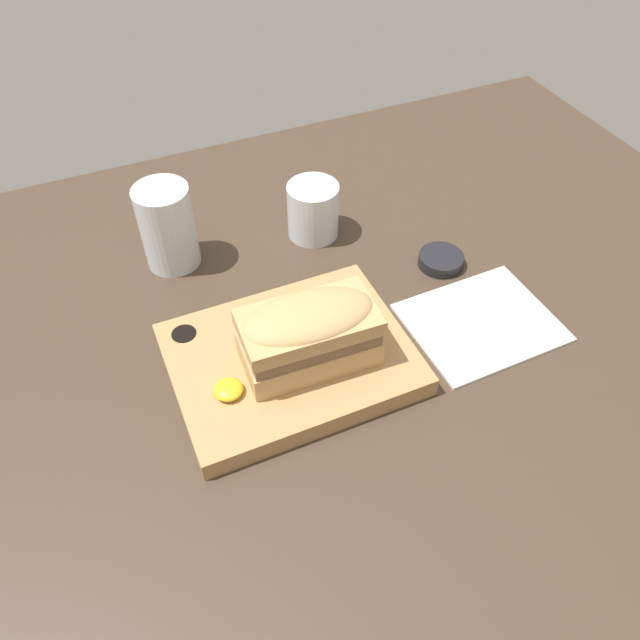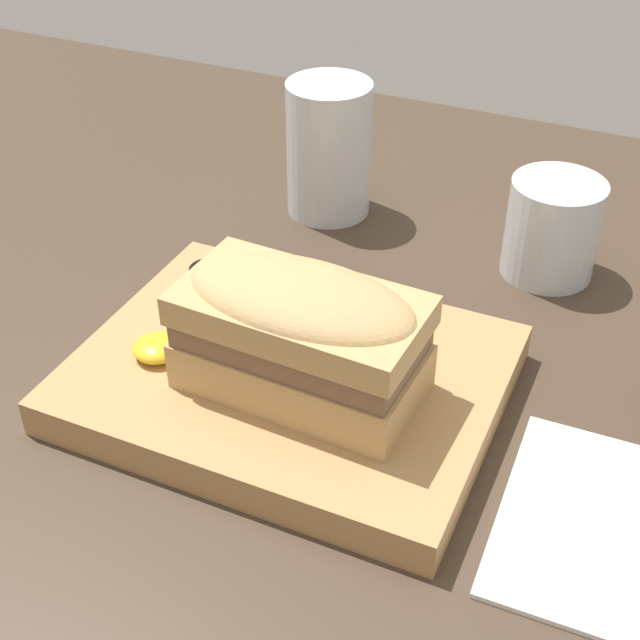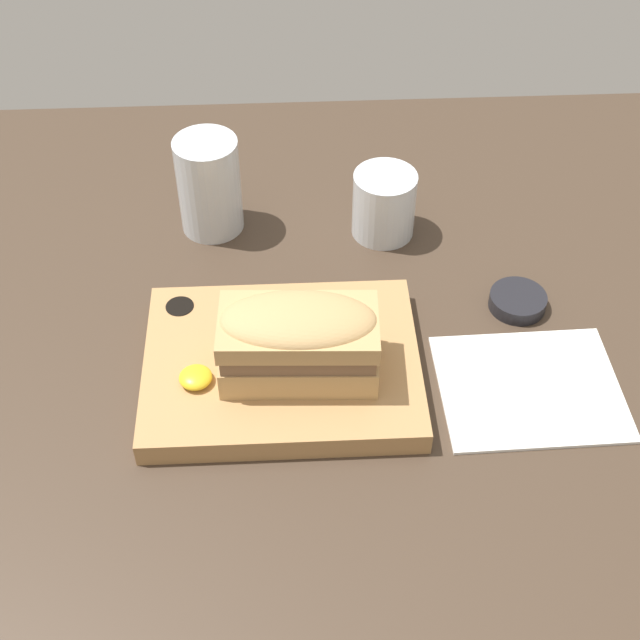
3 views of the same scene
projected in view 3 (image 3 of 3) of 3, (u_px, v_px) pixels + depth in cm
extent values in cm
cube|color=#423326|center=(283.00, 393.00, 94.68)|extent=(151.66, 110.91, 2.00)
cube|color=tan|center=(284.00, 365.00, 94.22)|extent=(28.90, 22.33, 2.78)
cylinder|color=black|center=(180.00, 310.00, 98.92)|extent=(3.13, 3.13, 1.39)
cube|color=tan|center=(299.00, 356.00, 90.95)|extent=(16.22, 9.11, 3.44)
cube|color=brown|center=(299.00, 339.00, 89.10)|extent=(15.57, 8.74, 1.75)
cube|color=tan|center=(298.00, 325.00, 87.74)|extent=(16.22, 9.11, 2.07)
ellipsoid|color=tan|center=(298.00, 319.00, 87.13)|extent=(15.89, 8.93, 3.10)
ellipsoid|color=gold|center=(196.00, 377.00, 90.32)|extent=(3.41, 3.41, 1.36)
cylinder|color=silver|center=(209.00, 185.00, 108.28)|extent=(7.76, 7.76, 12.47)
cylinder|color=silver|center=(211.00, 206.00, 110.58)|extent=(6.83, 6.83, 5.61)
cylinder|color=silver|center=(384.00, 204.00, 108.91)|extent=(7.75, 7.75, 8.44)
cylinder|color=#33050F|center=(383.00, 213.00, 109.91)|extent=(6.98, 6.98, 5.24)
cube|color=white|center=(529.00, 388.00, 93.59)|extent=(19.29, 16.13, 0.40)
cylinder|color=black|center=(518.00, 301.00, 101.81)|extent=(6.51, 6.51, 1.73)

